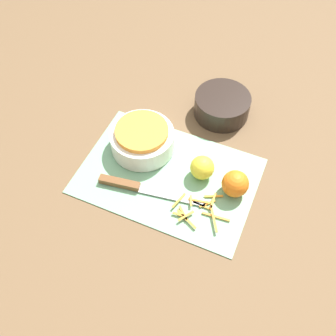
% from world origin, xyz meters
% --- Properties ---
extents(ground_plane, '(4.00, 4.00, 0.00)m').
position_xyz_m(ground_plane, '(0.00, 0.00, 0.00)').
color(ground_plane, brown).
extents(cutting_board, '(0.45, 0.31, 0.01)m').
position_xyz_m(cutting_board, '(0.00, 0.00, 0.00)').
color(cutting_board, '#75AD84').
rests_on(cutting_board, ground_plane).
extents(bowl_speckled, '(0.17, 0.17, 0.07)m').
position_xyz_m(bowl_speckled, '(-0.10, 0.06, 0.04)').
color(bowl_speckled, silver).
rests_on(bowl_speckled, cutting_board).
extents(bowl_dark, '(0.16, 0.16, 0.06)m').
position_xyz_m(bowl_dark, '(0.05, 0.27, 0.03)').
color(bowl_dark, black).
rests_on(bowl_dark, ground_plane).
extents(knife, '(0.27, 0.06, 0.02)m').
position_xyz_m(knife, '(-0.07, -0.07, 0.01)').
color(knife, brown).
rests_on(knife, cutting_board).
extents(orange_left, '(0.07, 0.07, 0.07)m').
position_xyz_m(orange_left, '(0.17, 0.02, 0.04)').
color(orange_left, orange).
rests_on(orange_left, cutting_board).
extents(lemon, '(0.06, 0.06, 0.06)m').
position_xyz_m(lemon, '(0.08, 0.03, 0.04)').
color(lemon, yellow).
rests_on(lemon, cutting_board).
extents(peel_pile, '(0.14, 0.12, 0.01)m').
position_xyz_m(peel_pile, '(0.11, -0.07, 0.01)').
color(peel_pile, orange).
rests_on(peel_pile, cutting_board).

